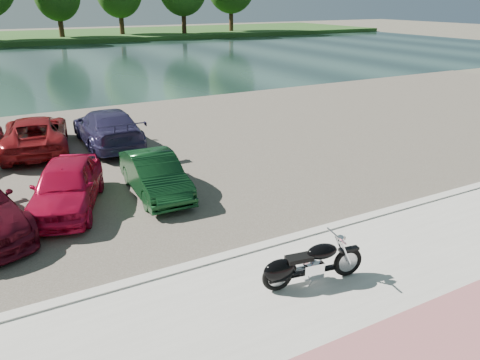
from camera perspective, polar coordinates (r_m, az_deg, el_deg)
The scene contains 11 objects.
ground at distance 10.09m, azimuth 7.72°, elevation -13.69°, with size 200.00×200.00×0.00m, color #595447.
promenade at distance 9.44m, azimuth 11.45°, elevation -16.36°, with size 60.00×6.00×0.10m, color #B7B3AC.
kerb at distance 11.45m, azimuth 1.80°, elevation -8.46°, with size 60.00×0.30×0.14m, color #B7B3AC.
parking_lot at distance 19.14m, azimuth -12.00°, elevation 3.41°, with size 60.00×18.00×0.04m, color #48433A.
river at distance 47.17m, azimuth -22.91°, elevation 12.70°, with size 120.00×40.00×0.00m, color #182C29.
far_bank at distance 78.89m, azimuth -25.95°, elevation 15.32°, with size 120.00×24.00×0.60m, color #244719.
motorcycle at distance 9.97m, azimuth 7.84°, elevation -10.28°, with size 2.32×0.80×1.05m.
car_4 at distance 14.23m, azimuth -20.41°, elevation -0.66°, with size 1.68×4.18×1.42m, color #B90C34.
car_5 at distance 14.62m, azimuth -10.32°, elevation 0.65°, with size 1.35×3.87×1.28m, color #0D3317.
car_10 at distance 20.19m, azimuth -23.67°, elevation 5.15°, with size 2.34×5.08×1.41m, color maroon.
car_11 at distance 20.02m, azimuth -15.84°, elevation 6.18°, with size 2.12×5.23×1.52m, color #2D284F.
Camera 1 is at (-5.09, -6.54, 5.75)m, focal length 35.00 mm.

